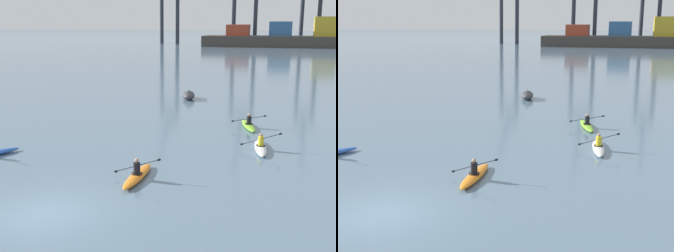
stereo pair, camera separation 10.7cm
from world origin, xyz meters
The scene contains 6 objects.
ground_plane centered at (0.00, 0.00, 0.00)m, with size 800.00×800.00×0.00m, color slate.
container_barge centered at (4.58, 117.36, 2.56)m, with size 42.92×10.91×8.26m.
capsized_dinghy centered at (-0.63, 25.27, 0.35)m, with size 1.59×2.76×0.76m.
kayak_lime centered at (5.68, 15.53, 0.17)m, with size 2.19×3.43×0.95m.
kayak_white centered at (6.83, 10.46, 0.17)m, with size 2.19×3.45×1.01m.
kayak_orange centered at (2.01, 4.38, 0.17)m, with size 2.19×3.41×1.04m.
Camera 1 is at (8.33, -12.98, 6.67)m, focal length 47.51 mm.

